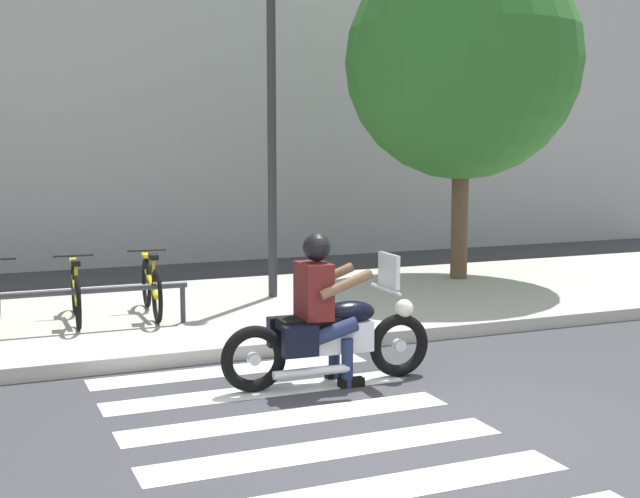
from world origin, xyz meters
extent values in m
plane|color=#38383D|center=(0.00, 0.00, 0.00)|extent=(48.00, 48.00, 0.00)
cube|color=#B7B2A8|center=(0.00, 4.94, 0.07)|extent=(24.00, 4.40, 0.15)
cube|color=white|center=(-0.75, -0.80, 0.00)|extent=(2.80, 0.40, 0.01)
cube|color=white|center=(-0.75, 0.00, 0.00)|extent=(2.80, 0.40, 0.01)
cube|color=white|center=(-0.75, 0.80, 0.00)|extent=(2.80, 0.40, 0.01)
cube|color=white|center=(-0.75, 1.60, 0.00)|extent=(2.80, 0.40, 0.01)
cube|color=white|center=(-0.75, 2.40, 0.00)|extent=(2.80, 0.40, 0.01)
torus|color=black|center=(0.69, 1.57, 0.31)|extent=(0.62, 0.13, 0.61)
cylinder|color=silver|center=(0.69, 1.57, 0.31)|extent=(0.11, 0.10, 0.11)
torus|color=black|center=(-0.77, 1.62, 0.31)|extent=(0.62, 0.13, 0.61)
cylinder|color=silver|center=(-0.77, 1.62, 0.31)|extent=(0.11, 0.10, 0.11)
cube|color=silver|center=(-0.04, 1.59, 0.45)|extent=(0.81, 0.30, 0.28)
ellipsoid|color=black|center=(0.16, 1.59, 0.67)|extent=(0.53, 0.30, 0.22)
cube|color=black|center=(-0.24, 1.60, 0.60)|extent=(0.57, 0.30, 0.10)
cube|color=black|center=(-0.40, 1.82, 0.49)|extent=(0.32, 0.13, 0.28)
cube|color=black|center=(-0.41, 1.39, 0.49)|extent=(0.32, 0.13, 0.28)
cylinder|color=silver|center=(0.54, 1.58, 0.86)|extent=(0.05, 0.62, 0.03)
sphere|color=white|center=(0.74, 1.57, 0.66)|extent=(0.18, 0.18, 0.18)
cube|color=silver|center=(0.57, 1.58, 1.04)|extent=(0.05, 0.40, 0.32)
cylinder|color=silver|center=(-0.29, 1.42, 0.18)|extent=(0.73, 0.10, 0.08)
cube|color=#591919|center=(-0.19, 1.60, 0.90)|extent=(0.27, 0.41, 0.52)
sphere|color=black|center=(-0.16, 1.60, 1.30)|extent=(0.26, 0.26, 0.26)
cylinder|color=brown|center=(0.05, 1.81, 0.98)|extent=(0.52, 0.11, 0.26)
cylinder|color=brown|center=(0.03, 1.37, 0.98)|extent=(0.52, 0.11, 0.26)
cylinder|color=#1E284C|center=(-0.04, 1.75, 0.54)|extent=(0.45, 0.15, 0.24)
cylinder|color=#1E284C|center=(0.08, 1.75, 0.23)|extent=(0.11, 0.11, 0.46)
cube|color=black|center=(0.12, 1.75, 0.04)|extent=(0.24, 0.11, 0.08)
cylinder|color=#1E284C|center=(-0.05, 1.43, 0.54)|extent=(0.45, 0.15, 0.24)
cylinder|color=#1E284C|center=(0.07, 1.43, 0.23)|extent=(0.11, 0.11, 0.46)
cube|color=black|center=(0.11, 1.43, 0.04)|extent=(0.24, 0.11, 0.08)
torus|color=black|center=(-1.91, 5.20, 0.47)|extent=(0.10, 0.63, 0.63)
torus|color=black|center=(-1.99, 4.18, 0.47)|extent=(0.10, 0.63, 0.63)
cylinder|color=gold|center=(-1.95, 4.69, 0.53)|extent=(0.13, 0.92, 0.25)
cylinder|color=gold|center=(-1.97, 4.44, 0.69)|extent=(0.04, 0.04, 0.38)
cube|color=black|center=(-1.97, 4.44, 0.88)|extent=(0.12, 0.21, 0.06)
cylinder|color=black|center=(-1.91, 5.10, 0.88)|extent=(0.48, 0.07, 0.03)
cube|color=gold|center=(-1.91, 5.20, 0.81)|extent=(0.10, 0.29, 0.04)
torus|color=black|center=(-1.01, 5.20, 0.48)|extent=(0.10, 0.65, 0.64)
torus|color=black|center=(-1.09, 4.19, 0.48)|extent=(0.10, 0.65, 0.64)
cylinder|color=gold|center=(-1.05, 4.69, 0.54)|extent=(0.13, 0.90, 0.25)
cylinder|color=gold|center=(-1.07, 4.44, 0.71)|extent=(0.04, 0.04, 0.39)
cube|color=black|center=(-1.07, 4.44, 0.91)|extent=(0.12, 0.21, 0.06)
cylinder|color=black|center=(-1.02, 5.10, 0.91)|extent=(0.48, 0.07, 0.03)
cube|color=gold|center=(-1.01, 5.20, 0.83)|extent=(0.10, 0.29, 0.04)
cylinder|color=#333338|center=(-2.39, 4.14, 0.60)|extent=(3.28, 0.07, 0.07)
cylinder|color=#333338|center=(-0.80, 4.14, 0.38)|extent=(0.06, 0.06, 0.45)
cylinder|color=#2D2D33|center=(0.75, 5.34, 2.09)|extent=(0.12, 0.12, 4.17)
cylinder|color=brown|center=(3.96, 5.74, 1.11)|extent=(0.26, 0.26, 2.22)
sphere|color=#2D6B28|center=(3.96, 5.74, 3.47)|extent=(3.59, 3.59, 3.59)
cube|color=#A6A6A6|center=(0.00, 10.64, 4.59)|extent=(24.00, 1.20, 9.17)
camera|label=1|loc=(-3.15, -5.57, 2.25)|focal=48.03mm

